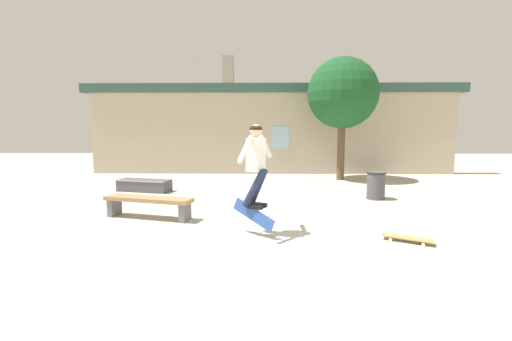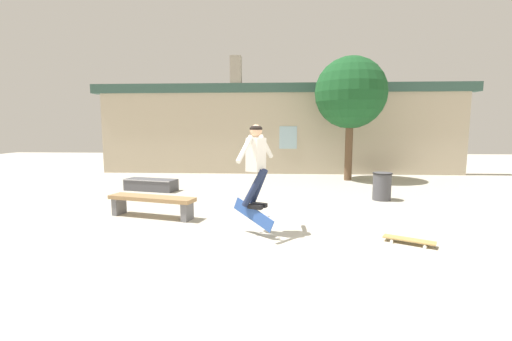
{
  "view_description": "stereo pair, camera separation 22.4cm",
  "coord_description": "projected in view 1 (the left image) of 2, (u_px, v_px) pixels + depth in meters",
  "views": [
    {
      "loc": [
        -0.39,
        -5.13,
        1.86
      ],
      "look_at": [
        -0.5,
        0.71,
        1.13
      ],
      "focal_mm": 24.0,
      "sensor_mm": 36.0,
      "label": 1
    },
    {
      "loc": [
        -0.16,
        -5.13,
        1.86
      ],
      "look_at": [
        -0.5,
        0.71,
        1.13
      ],
      "focal_mm": 24.0,
      "sensor_mm": 36.0,
      "label": 2
    }
  ],
  "objects": [
    {
      "name": "park_bench",
      "position": [
        148.0,
        203.0,
        7.05
      ],
      "size": [
        1.94,
        0.86,
        0.45
      ],
      "rotation": [
        0.0,
        0.0,
        -0.25
      ],
      "color": "#99754C",
      "rests_on": "ground_plane"
    },
    {
      "name": "skate_ledge",
      "position": [
        144.0,
        185.0,
        10.11
      ],
      "size": [
        1.64,
        0.89,
        0.35
      ],
      "rotation": [
        0.0,
        0.0,
        -0.23
      ],
      "color": "#4C4C51",
      "rests_on": "ground_plane"
    },
    {
      "name": "skateboard_resting",
      "position": [
        407.0,
        238.0,
        5.61
      ],
      "size": [
        0.78,
        0.55,
        0.08
      ],
      "rotation": [
        0.0,
        0.0,
        2.64
      ],
      "color": "#AD894C",
      "rests_on": "ground_plane"
    },
    {
      "name": "building_backdrop",
      "position": [
        272.0,
        127.0,
        13.91
      ],
      "size": [
        15.43,
        0.52,
        4.71
      ],
      "color": "#B7A88E",
      "rests_on": "ground_plane"
    },
    {
      "name": "tree_right",
      "position": [
        343.0,
        94.0,
        12.02
      ],
      "size": [
        2.48,
        2.48,
        4.32
      ],
      "color": "brown",
      "rests_on": "ground_plane"
    },
    {
      "name": "skateboard_flipping",
      "position": [
        254.0,
        214.0,
        5.9
      ],
      "size": [
        0.74,
        0.5,
        0.51
      ],
      "rotation": [
        0.0,
        0.0,
        -0.6
      ],
      "color": "#2D519E"
    },
    {
      "name": "skater",
      "position": [
        256.0,
        159.0,
        5.87
      ],
      "size": [
        0.6,
        1.16,
        1.44
      ],
      "rotation": [
        0.0,
        0.0,
        -0.44
      ],
      "color": "silver"
    },
    {
      "name": "ground_plane",
      "position": [
        287.0,
        248.0,
        5.32
      ],
      "size": [
        40.0,
        40.0,
        0.0
      ],
      "primitive_type": "plane",
      "color": "#B2AD9E"
    },
    {
      "name": "trash_bin",
      "position": [
        376.0,
        185.0,
        8.98
      ],
      "size": [
        0.5,
        0.5,
        0.72
      ],
      "color": "#47474C",
      "rests_on": "ground_plane"
    }
  ]
}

